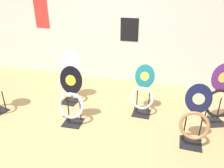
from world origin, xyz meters
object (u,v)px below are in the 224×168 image
object	(u,v)px
toilet_seat_display_navy_moon	(195,120)
toilet_seat_display_purple_note	(219,99)
toilet_seat_display_white_plain	(69,81)
toilet_seat_display_teal_sax	(143,93)
toilet_seat_display_jazz_black	(71,99)

from	to	relation	value
toilet_seat_display_navy_moon	toilet_seat_display_purple_note	xyz separation A→B (m)	(0.36, 0.61, 0.04)
toilet_seat_display_purple_note	toilet_seat_display_white_plain	world-z (taller)	toilet_seat_display_purple_note
toilet_seat_display_teal_sax	toilet_seat_display_navy_moon	bearing A→B (deg)	-37.91
toilet_seat_display_navy_moon	toilet_seat_display_teal_sax	bearing A→B (deg)	142.09
toilet_seat_display_jazz_black	toilet_seat_display_white_plain	xyz separation A→B (m)	(-0.33, 0.59, -0.00)
toilet_seat_display_teal_sax	toilet_seat_display_jazz_black	world-z (taller)	toilet_seat_display_jazz_black
toilet_seat_display_teal_sax	toilet_seat_display_purple_note	xyz separation A→B (m)	(1.10, 0.03, 0.04)
toilet_seat_display_purple_note	toilet_seat_display_teal_sax	bearing A→B (deg)	-178.47
toilet_seat_display_jazz_black	toilet_seat_display_navy_moon	distance (m)	1.71
toilet_seat_display_white_plain	toilet_seat_display_purple_note	bearing A→B (deg)	-0.11
toilet_seat_display_white_plain	toilet_seat_display_teal_sax	bearing A→B (deg)	-1.50
toilet_seat_display_teal_sax	toilet_seat_display_navy_moon	xyz separation A→B (m)	(0.74, -0.58, 0.01)
toilet_seat_display_jazz_black	toilet_seat_display_purple_note	world-z (taller)	toilet_seat_display_purple_note
toilet_seat_display_jazz_black	toilet_seat_display_navy_moon	xyz separation A→B (m)	(1.71, -0.02, -0.03)
toilet_seat_display_jazz_black	toilet_seat_display_white_plain	size ratio (longest dim) A/B	0.98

